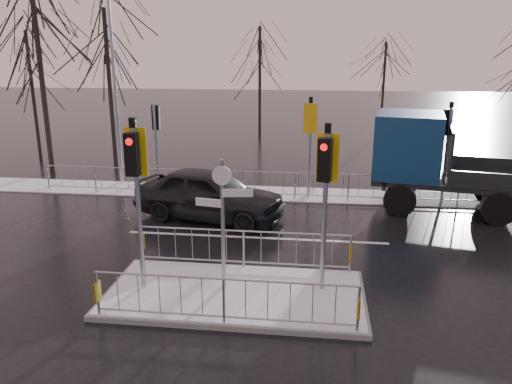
# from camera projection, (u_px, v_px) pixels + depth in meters

# --- Properties ---
(ground) EXTENTS (120.00, 120.00, 0.00)m
(ground) POSITION_uv_depth(u_px,v_px,m) (235.00, 297.00, 11.65)
(ground) COLOR black
(ground) RESTS_ON ground
(snow_verge) EXTENTS (30.00, 2.00, 0.04)m
(snow_verge) POSITION_uv_depth(u_px,v_px,m) (270.00, 193.00, 19.84)
(snow_verge) COLOR white
(snow_verge) RESTS_ON ground
(lane_markings) EXTENTS (8.00, 11.38, 0.01)m
(lane_markings) POSITION_uv_depth(u_px,v_px,m) (233.00, 303.00, 11.33)
(lane_markings) COLOR silver
(lane_markings) RESTS_ON ground
(traffic_island) EXTENTS (6.00, 3.04, 4.15)m
(traffic_island) POSITION_uv_depth(u_px,v_px,m) (235.00, 281.00, 11.55)
(traffic_island) COLOR slate
(traffic_island) RESTS_ON ground
(far_kerb_fixtures) EXTENTS (18.00, 0.65, 3.83)m
(far_kerb_fixtures) POSITION_uv_depth(u_px,v_px,m) (277.00, 172.00, 19.05)
(far_kerb_fixtures) COLOR #9399A0
(far_kerb_fixtures) RESTS_ON ground
(car_far_lane) EXTENTS (5.45, 3.23, 1.74)m
(car_far_lane) POSITION_uv_depth(u_px,v_px,m) (209.00, 194.00, 16.77)
(car_far_lane) COLOR black
(car_far_lane) RESTS_ON ground
(flatbed_truck) EXTENTS (7.71, 3.99, 3.41)m
(flatbed_truck) POSITION_uv_depth(u_px,v_px,m) (438.00, 160.00, 17.54)
(flatbed_truck) COLOR black
(flatbed_truck) RESTS_ON ground
(tree_near_a) EXTENTS (4.75, 4.75, 8.97)m
(tree_near_a) POSITION_uv_depth(u_px,v_px,m) (37.00, 36.00, 21.68)
(tree_near_a) COLOR black
(tree_near_a) RESTS_ON ground
(tree_near_b) EXTENTS (4.00, 4.00, 7.55)m
(tree_near_b) POSITION_uv_depth(u_px,v_px,m) (108.00, 58.00, 23.08)
(tree_near_b) COLOR black
(tree_near_b) RESTS_ON ground
(tree_near_c) EXTENTS (3.50, 3.50, 6.61)m
(tree_near_c) POSITION_uv_depth(u_px,v_px,m) (30.00, 71.00, 24.75)
(tree_near_c) COLOR black
(tree_near_c) RESTS_ON ground
(tree_far_a) EXTENTS (3.75, 3.75, 7.08)m
(tree_far_a) POSITION_uv_depth(u_px,v_px,m) (260.00, 61.00, 31.52)
(tree_far_a) COLOR black
(tree_far_a) RESTS_ON ground
(tree_far_b) EXTENTS (3.25, 3.25, 6.14)m
(tree_far_b) POSITION_uv_depth(u_px,v_px,m) (384.00, 70.00, 32.66)
(tree_far_b) COLOR black
(tree_far_b) RESTS_ON ground
(street_lamp_left) EXTENTS (1.25, 0.18, 8.20)m
(street_lamp_left) POSITION_uv_depth(u_px,v_px,m) (116.00, 76.00, 20.22)
(street_lamp_left) COLOR #9399A0
(street_lamp_left) RESTS_ON ground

